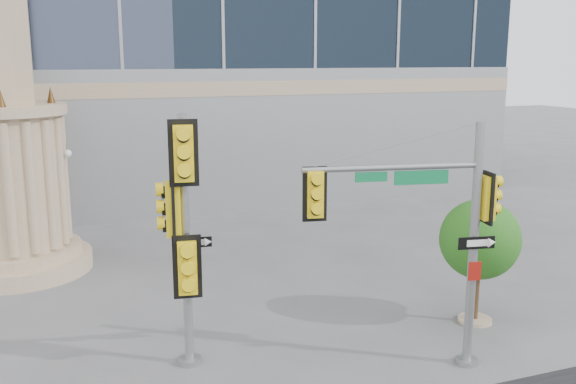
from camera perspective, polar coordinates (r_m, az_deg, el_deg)
name	(u,v)px	position (r m, az deg, el deg)	size (l,w,h in m)	color
ground	(311,366)	(14.13, 2.05, -15.23)	(120.00, 120.00, 0.00)	#545456
monument	(3,90)	(20.63, -24.02, 8.30)	(4.40, 4.40, 16.60)	tan
main_signal_pole	(432,220)	(13.27, 12.69, -2.46)	(3.98, 1.07, 5.19)	slate
secondary_signal_pole	(183,223)	(13.20, -9.35, -2.76)	(0.92, 0.77, 5.34)	slate
street_tree	(481,242)	(16.28, 16.74, -4.31)	(1.99, 1.94, 3.10)	tan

